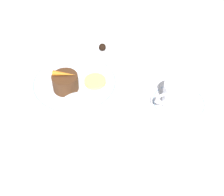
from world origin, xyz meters
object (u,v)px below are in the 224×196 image
object	(u,v)px
dinner_plate	(75,83)
dessert_cake	(65,81)
coffee_cup	(180,94)
fork	(18,103)
wine_glass	(80,119)

from	to	relation	value
dinner_plate	dessert_cake	distance (m)	0.04
coffee_cup	dessert_cake	distance (m)	0.30
dinner_plate	coffee_cup	distance (m)	0.29
dinner_plate	fork	xyz separation A→B (m)	(0.16, 0.01, -0.01)
wine_glass	dessert_cake	xyz separation A→B (m)	(-0.01, -0.18, -0.05)
dinner_plate	fork	size ratio (longest dim) A/B	1.31
dinner_plate	dessert_cake	size ratio (longest dim) A/B	3.54
coffee_cup	dessert_cake	xyz separation A→B (m)	(0.26, -0.16, -0.01)
coffee_cup	dessert_cake	size ratio (longest dim) A/B	1.67
wine_glass	dessert_cake	world-z (taller)	wine_glass
coffee_cup	fork	size ratio (longest dim) A/B	0.62
dessert_cake	dinner_plate	bearing A→B (deg)	-156.26
dinner_plate	wine_glass	xyz separation A→B (m)	(0.04, 0.19, 0.07)
fork	dessert_cake	distance (m)	0.14
coffee_cup	fork	world-z (taller)	coffee_cup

